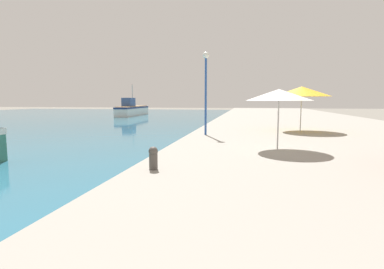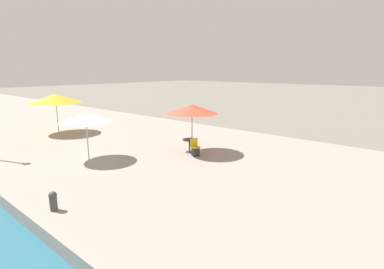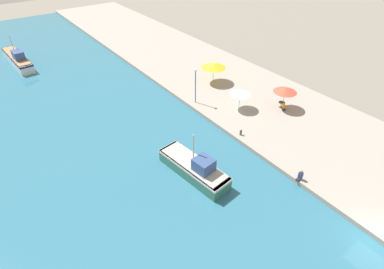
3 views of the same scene
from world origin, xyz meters
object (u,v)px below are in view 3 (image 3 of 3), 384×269
mooring_bollard (241,132)px  lamppost (195,80)px  person_at_quay (300,176)px  fishing_boat_near (194,168)px  cafe_table (281,104)px  fishing_boat_mid (18,59)px  cafe_umbrella_white (240,93)px  cafe_chair_left (284,108)px  cafe_umbrella_striped (214,65)px  cafe_umbrella_pink (285,90)px

mooring_bollard → lamppost: (0.27, 8.61, 2.74)m
person_at_quay → mooring_bollard: size_ratio=1.61×
fishing_boat_near → cafe_table: bearing=3.4°
fishing_boat_mid → cafe_table: (23.32, -35.20, 0.06)m
cafe_umbrella_white → cafe_chair_left: bearing=-42.3°
fishing_boat_mid → lamppost: (15.49, -27.83, 2.62)m
cafe_umbrella_striped → cafe_chair_left: 11.63m
cafe_table → mooring_bollard: 8.20m
cafe_chair_left → cafe_umbrella_striped: bearing=-56.5°
lamppost → person_at_quay: bearing=-92.6°
lamppost → cafe_umbrella_striped: bearing=30.0°
cafe_chair_left → mooring_bollard: bearing=28.0°
fishing_boat_mid → mooring_bollard: bearing=-71.1°
fishing_boat_near → mooring_bollard: 7.70m
cafe_umbrella_striped → cafe_table: cafe_umbrella_striped is taller
cafe_umbrella_pink → cafe_table: bearing=146.4°
cafe_umbrella_white → person_at_quay: size_ratio=2.43×
cafe_table → mooring_bollard: (-8.10, -1.24, -0.18)m
mooring_bollard → fishing_boat_near: bearing=-167.7°
cafe_chair_left → cafe_umbrella_white: bearing=-18.6°
fishing_boat_near → cafe_umbrella_white: 12.85m
mooring_bollard → lamppost: size_ratio=0.14×
cafe_table → cafe_umbrella_pink: bearing=-33.6°
cafe_umbrella_pink → mooring_bollard: bearing=-171.9°
cafe_table → cafe_umbrella_white: bearing=145.1°
cafe_chair_left → person_at_quay: bearing=70.2°
cafe_table → person_at_quay: size_ratio=0.76×
cafe_umbrella_striped → lamppost: size_ratio=0.77×
cafe_chair_left → lamppost: size_ratio=0.20×
fishing_boat_near → person_at_quay: (7.04, -6.51, 0.04)m
cafe_umbrella_white → cafe_umbrella_striped: bearing=74.6°
cafe_umbrella_striped → cafe_chair_left: bearing=-80.2°
cafe_umbrella_striped → lamppost: 6.49m
cafe_umbrella_pink → cafe_umbrella_striped: (-2.36, 10.68, 0.06)m
fishing_boat_near → cafe_table: size_ratio=9.75×
cafe_umbrella_pink → cafe_chair_left: 2.20m
cafe_umbrella_pink → person_at_quay: size_ratio=2.67×
cafe_umbrella_pink → mooring_bollard: (-8.22, -1.17, -2.06)m
cafe_umbrella_white → cafe_table: (4.33, -3.02, -1.61)m
cafe_umbrella_white → cafe_chair_left: cafe_umbrella_white is taller
person_at_quay → lamppost: bearing=87.4°
cafe_umbrella_white → fishing_boat_mid: bearing=120.5°
fishing_boat_near → lamppost: (7.79, 10.25, 2.66)m
fishing_boat_mid → cafe_umbrella_white: bearing=-63.3°
cafe_chair_left → fishing_boat_mid: bearing=-33.6°
fishing_boat_near → cafe_umbrella_pink: (15.74, 2.80, 1.98)m
cafe_chair_left → person_at_quay: size_ratio=0.86×
cafe_umbrella_white → mooring_bollard: bearing=-131.5°
fishing_boat_mid → cafe_table: bearing=-60.3°
person_at_quay → lamppost: lamppost is taller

